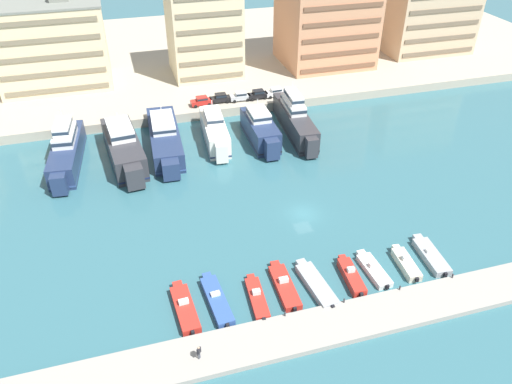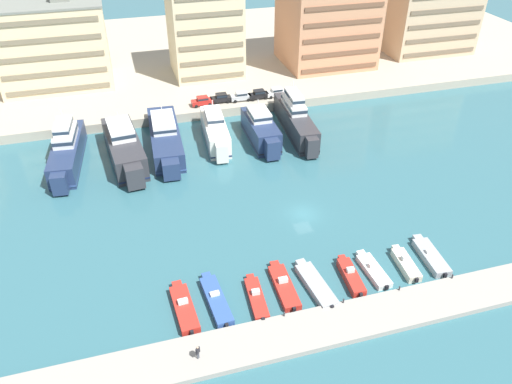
{
  "view_description": "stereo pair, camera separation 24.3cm",
  "coord_description": "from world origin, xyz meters",
  "px_view_note": "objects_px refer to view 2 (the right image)",
  "views": [
    {
      "loc": [
        -22.63,
        -52.97,
        43.04
      ],
      "look_at": [
        -6.05,
        3.81,
        2.5
      ],
      "focal_mm": 35.0,
      "sensor_mm": 36.0,
      "label": 1
    },
    {
      "loc": [
        -22.4,
        -53.03,
        43.04
      ],
      "look_at": [
        -6.05,
        3.81,
        2.5
      ],
      "focal_mm": 35.0,
      "sensor_mm": 36.0,
      "label": 2
    }
  ],
  "objects_px": {
    "yacht_navy_far_left": "(67,150)",
    "motorboat_red_far_left": "(184,308)",
    "motorboat_red_mid_left": "(256,298)",
    "yacht_navy_mid_left": "(165,138)",
    "yacht_charcoal_center_right": "(296,119)",
    "motorboat_red_center_left": "(284,286)",
    "motorboat_cream_right": "(405,264)",
    "pedestrian_near_edge": "(198,351)",
    "motorboat_blue_left": "(216,300)",
    "motorboat_red_center_right": "(351,276)",
    "car_silver_mid_left": "(241,96)",
    "car_red_far_left": "(202,101)",
    "yacht_ivory_center_left": "(215,130)",
    "yacht_navy_center": "(261,130)",
    "yacht_charcoal_left": "(124,147)",
    "car_black_center_left": "(259,94)",
    "motorboat_grey_far_right": "(430,256)",
    "car_black_left": "(221,98)",
    "motorboat_white_mid_right": "(373,270)",
    "motorboat_grey_center": "(315,284)"
  },
  "relations": [
    {
      "from": "pedestrian_near_edge",
      "to": "car_red_far_left",
      "type": "bearing_deg",
      "value": 78.56
    },
    {
      "from": "motorboat_white_mid_right",
      "to": "car_red_far_left",
      "type": "xyz_separation_m",
      "value": [
        -11.49,
        50.3,
        2.33
      ]
    },
    {
      "from": "yacht_navy_far_left",
      "to": "yacht_ivory_center_left",
      "type": "distance_m",
      "value": 25.02
    },
    {
      "from": "motorboat_cream_right",
      "to": "motorboat_red_far_left",
      "type": "bearing_deg",
      "value": 178.98
    },
    {
      "from": "car_black_center_left",
      "to": "yacht_charcoal_center_right",
      "type": "bearing_deg",
      "value": -74.6
    },
    {
      "from": "motorboat_red_center_left",
      "to": "pedestrian_near_edge",
      "type": "distance_m",
      "value": 13.88
    },
    {
      "from": "motorboat_grey_center",
      "to": "pedestrian_near_edge",
      "type": "xyz_separation_m",
      "value": [
        -15.31,
        -6.62,
        1.26
      ]
    },
    {
      "from": "yacht_ivory_center_left",
      "to": "car_black_left",
      "type": "distance_m",
      "value": 12.91
    },
    {
      "from": "motorboat_grey_center",
      "to": "car_black_center_left",
      "type": "height_order",
      "value": "car_black_center_left"
    },
    {
      "from": "yacht_navy_far_left",
      "to": "yacht_charcoal_center_right",
      "type": "distance_m",
      "value": 39.92
    },
    {
      "from": "pedestrian_near_edge",
      "to": "motorboat_grey_far_right",
      "type": "bearing_deg",
      "value": 13.07
    },
    {
      "from": "yacht_ivory_center_left",
      "to": "motorboat_blue_left",
      "type": "relative_size",
      "value": 1.92
    },
    {
      "from": "yacht_navy_center",
      "to": "motorboat_cream_right",
      "type": "bearing_deg",
      "value": -77.69
    },
    {
      "from": "motorboat_red_center_right",
      "to": "car_red_far_left",
      "type": "height_order",
      "value": "car_red_far_left"
    },
    {
      "from": "yacht_navy_mid_left",
      "to": "motorboat_blue_left",
      "type": "bearing_deg",
      "value": -89.07
    },
    {
      "from": "motorboat_red_center_right",
      "to": "car_red_far_left",
      "type": "relative_size",
      "value": 1.67
    },
    {
      "from": "yacht_charcoal_left",
      "to": "car_black_center_left",
      "type": "xyz_separation_m",
      "value": [
        27.37,
        14.1,
        0.32
      ]
    },
    {
      "from": "yacht_ivory_center_left",
      "to": "motorboat_blue_left",
      "type": "height_order",
      "value": "yacht_ivory_center_left"
    },
    {
      "from": "yacht_navy_mid_left",
      "to": "motorboat_white_mid_right",
      "type": "height_order",
      "value": "yacht_navy_mid_left"
    },
    {
      "from": "motorboat_red_far_left",
      "to": "motorboat_cream_right",
      "type": "height_order",
      "value": "motorboat_cream_right"
    },
    {
      "from": "motorboat_red_center_left",
      "to": "motorboat_red_center_right",
      "type": "distance_m",
      "value": 8.3
    },
    {
      "from": "motorboat_red_center_right",
      "to": "car_silver_mid_left",
      "type": "height_order",
      "value": "car_silver_mid_left"
    },
    {
      "from": "yacht_navy_mid_left",
      "to": "yacht_charcoal_center_right",
      "type": "height_order",
      "value": "yacht_charcoal_center_right"
    },
    {
      "from": "yacht_navy_far_left",
      "to": "yacht_charcoal_left",
      "type": "bearing_deg",
      "value": -10.15
    },
    {
      "from": "yacht_ivory_center_left",
      "to": "motorboat_white_mid_right",
      "type": "distance_m",
      "value": 40.11
    },
    {
      "from": "yacht_ivory_center_left",
      "to": "yacht_navy_center",
      "type": "relative_size",
      "value": 1.1
    },
    {
      "from": "motorboat_red_mid_left",
      "to": "motorboat_cream_right",
      "type": "xyz_separation_m",
      "value": [
        19.43,
        0.22,
        0.13
      ]
    },
    {
      "from": "motorboat_red_mid_left",
      "to": "motorboat_red_center_right",
      "type": "distance_m",
      "value": 11.9
    },
    {
      "from": "motorboat_red_center_right",
      "to": "yacht_navy_center",
      "type": "bearing_deg",
      "value": 90.68
    },
    {
      "from": "motorboat_red_mid_left",
      "to": "yacht_navy_mid_left",
      "type": "bearing_deg",
      "value": 97.58
    },
    {
      "from": "yacht_navy_mid_left",
      "to": "motorboat_blue_left",
      "type": "height_order",
      "value": "yacht_navy_mid_left"
    },
    {
      "from": "yacht_navy_far_left",
      "to": "motorboat_red_far_left",
      "type": "distance_m",
      "value": 39.87
    },
    {
      "from": "motorboat_red_center_left",
      "to": "car_black_left",
      "type": "relative_size",
      "value": 2.01
    },
    {
      "from": "motorboat_red_center_right",
      "to": "motorboat_cream_right",
      "type": "distance_m",
      "value": 7.53
    },
    {
      "from": "motorboat_red_center_left",
      "to": "car_silver_mid_left",
      "type": "relative_size",
      "value": 2.02
    },
    {
      "from": "motorboat_blue_left",
      "to": "motorboat_white_mid_right",
      "type": "relative_size",
      "value": 1.26
    },
    {
      "from": "yacht_charcoal_left",
      "to": "motorboat_red_mid_left",
      "type": "relative_size",
      "value": 2.75
    },
    {
      "from": "motorboat_white_mid_right",
      "to": "car_silver_mid_left",
      "type": "height_order",
      "value": "car_silver_mid_left"
    },
    {
      "from": "car_black_left",
      "to": "car_silver_mid_left",
      "type": "bearing_deg",
      "value": -4.3
    },
    {
      "from": "motorboat_red_center_left",
      "to": "yacht_ivory_center_left",
      "type": "bearing_deg",
      "value": 90.04
    },
    {
      "from": "car_red_far_left",
      "to": "yacht_ivory_center_left",
      "type": "bearing_deg",
      "value": -90.0
    },
    {
      "from": "motorboat_blue_left",
      "to": "pedestrian_near_edge",
      "type": "height_order",
      "value": "pedestrian_near_edge"
    },
    {
      "from": "motorboat_cream_right",
      "to": "car_black_center_left",
      "type": "height_order",
      "value": "car_black_center_left"
    },
    {
      "from": "yacht_navy_far_left",
      "to": "car_black_center_left",
      "type": "distance_m",
      "value": 38.57
    },
    {
      "from": "yacht_navy_far_left",
      "to": "motorboat_red_center_left",
      "type": "xyz_separation_m",
      "value": [
        25.04,
        -37.41,
        -2.05
      ]
    },
    {
      "from": "yacht_navy_far_left",
      "to": "motorboat_grey_far_right",
      "type": "relative_size",
      "value": 2.56
    },
    {
      "from": "motorboat_grey_far_right",
      "to": "motorboat_red_far_left",
      "type": "bearing_deg",
      "value": 179.96
    },
    {
      "from": "yacht_navy_center",
      "to": "motorboat_grey_far_right",
      "type": "relative_size",
      "value": 1.95
    },
    {
      "from": "yacht_ivory_center_left",
      "to": "yacht_navy_center",
      "type": "bearing_deg",
      "value": -15.01
    },
    {
      "from": "motorboat_red_far_left",
      "to": "motorboat_cream_right",
      "type": "xyz_separation_m",
      "value": [
        27.72,
        -0.49,
        0.04
      ]
    }
  ]
}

